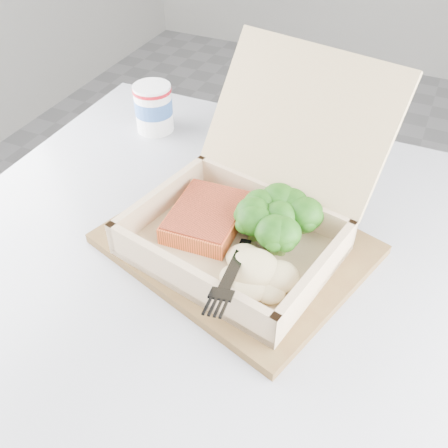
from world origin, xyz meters
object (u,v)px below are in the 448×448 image
at_px(cafe_table, 215,345).
at_px(takeout_container, 256,200).
at_px(serving_tray, 236,244).
at_px(paper_cup, 154,107).

distance_m(cafe_table, takeout_container, 0.26).
height_order(cafe_table, takeout_container, takeout_container).
relative_size(serving_tray, paper_cup, 3.78).
relative_size(cafe_table, takeout_container, 2.28).
xyz_separation_m(serving_tray, takeout_container, (0.01, 0.03, 0.06)).
bearing_deg(serving_tray, takeout_container, 66.03).
xyz_separation_m(takeout_container, paper_cup, (-0.26, 0.19, -0.02)).
bearing_deg(cafe_table, serving_tray, 62.00).
height_order(cafe_table, paper_cup, paper_cup).
relative_size(serving_tray, takeout_container, 0.92).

